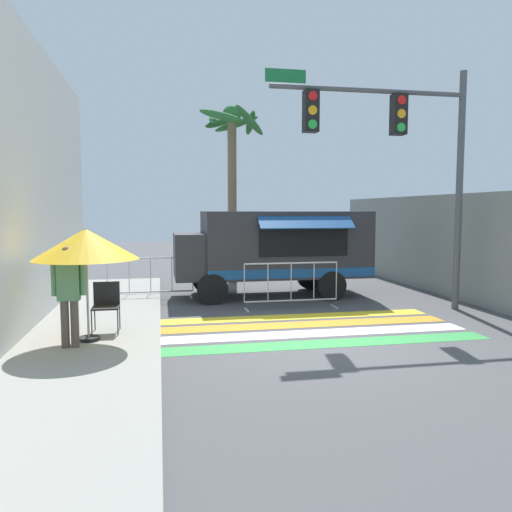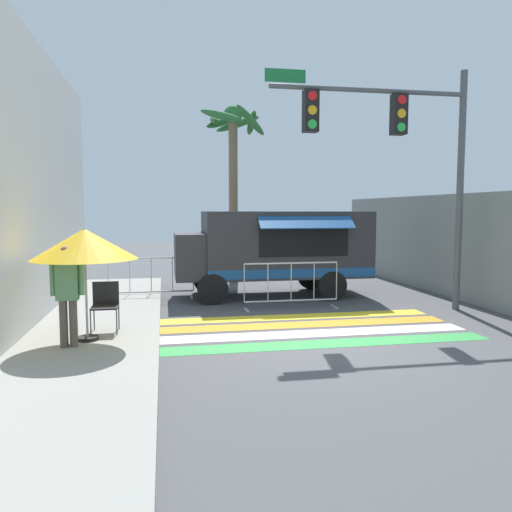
{
  "view_description": "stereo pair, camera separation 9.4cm",
  "coord_description": "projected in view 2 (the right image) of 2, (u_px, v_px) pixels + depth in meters",
  "views": [
    {
      "loc": [
        -2.78,
        -8.5,
        2.37
      ],
      "look_at": [
        -0.54,
        3.07,
        1.29
      ],
      "focal_mm": 35.0,
      "sensor_mm": 36.0,
      "label": 1
    },
    {
      "loc": [
        -2.69,
        -8.52,
        2.37
      ],
      "look_at": [
        -0.54,
        3.07,
        1.29
      ],
      "focal_mm": 35.0,
      "sensor_mm": 36.0,
      "label": 2
    }
  ],
  "objects": [
    {
      "name": "ground_plane",
      "position": [
        316.0,
        341.0,
        9.05
      ],
      "size": [
        60.0,
        60.0,
        0.0
      ],
      "primitive_type": "plane",
      "color": "#4C4C4F"
    },
    {
      "name": "traffic_signal_pole",
      "position": [
        398.0,
        141.0,
        11.31
      ],
      "size": [
        4.78,
        0.29,
        5.58
      ],
      "color": "#515456",
      "rests_on": "ground_plane"
    },
    {
      "name": "folding_chair",
      "position": [
        105.0,
        302.0,
        9.13
      ],
      "size": [
        0.47,
        0.47,
        0.9
      ],
      "rotation": [
        0.0,
        0.0,
        0.3
      ],
      "color": "#4C4C51",
      "rests_on": "sidewalk_left"
    },
    {
      "name": "palm_tree",
      "position": [
        233.0,
        152.0,
        16.04
      ],
      "size": [
        2.24,
        2.26,
        5.72
      ],
      "color": "#7A664C",
      "rests_on": "ground_plane"
    },
    {
      "name": "sidewalk_left",
      "position": [
        22.0,
        351.0,
        8.13
      ],
      "size": [
        4.4,
        16.0,
        0.16
      ],
      "color": "#99968E",
      "rests_on": "ground_plane"
    },
    {
      "name": "barricade_side",
      "position": [
        151.0,
        278.0,
        13.25
      ],
      "size": [
        2.25,
        0.44,
        1.13
      ],
      "color": "#B7BABF",
      "rests_on": "ground_plane"
    },
    {
      "name": "food_truck",
      "position": [
        270.0,
        247.0,
        13.71
      ],
      "size": [
        5.24,
        2.53,
        2.34
      ],
      "color": "#2D2D33",
      "rests_on": "ground_plane"
    },
    {
      "name": "vendor_person",
      "position": [
        67.0,
        290.0,
        8.01
      ],
      "size": [
        0.53,
        0.22,
        1.64
      ],
      "rotation": [
        0.0,
        0.0,
        0.04
      ],
      "color": "brown",
      "rests_on": "sidewalk_left"
    },
    {
      "name": "barricade_front",
      "position": [
        291.0,
        286.0,
        11.96
      ],
      "size": [
        2.31,
        0.44,
        1.13
      ],
      "color": "#B7BABF",
      "rests_on": "ground_plane"
    },
    {
      "name": "crosswalk_painted",
      "position": [
        302.0,
        329.0,
        9.97
      ],
      "size": [
        6.4,
        2.84,
        0.01
      ],
      "color": "green",
      "rests_on": "ground_plane"
    },
    {
      "name": "patio_umbrella",
      "position": [
        85.0,
        244.0,
        8.37
      ],
      "size": [
        1.75,
        1.75,
        1.91
      ],
      "color": "black",
      "rests_on": "sidewalk_left"
    },
    {
      "name": "concrete_wall_right",
      "position": [
        471.0,
        248.0,
        12.78
      ],
      "size": [
        0.2,
        16.0,
        2.81
      ],
      "color": "gray",
      "rests_on": "ground_plane"
    }
  ]
}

